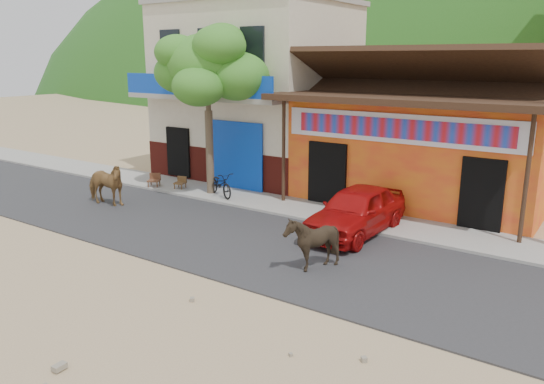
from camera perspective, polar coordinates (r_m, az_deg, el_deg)
The scene contains 12 objects.
ground at distance 12.63m, azimuth -8.07°, elevation -8.91°, with size 120.00×120.00×0.00m, color #9E825B.
road at distance 14.42m, azimuth -1.33°, elevation -5.69°, with size 60.00×5.00×0.04m, color #28282B.
sidewalk at distance 17.22m, azimuth 5.50°, elevation -2.27°, with size 60.00×2.00×0.12m, color gray.
dance_club at distance 19.66m, azimuth 16.49°, elevation 4.48°, with size 8.00×6.00×3.60m, color orange.
cafe_building at distance 22.90m, azimuth -1.56°, elevation 10.65°, with size 7.00×6.00×7.00m, color beige.
tree at distance 19.10m, azimuth -6.85°, elevation 8.69°, with size 3.00×3.00×6.00m, color #2D721E, non-canonical shape.
cow_tan at distance 18.86m, azimuth -17.56°, elevation 0.82°, with size 0.79×1.74×1.47m, color olive.
cow_dark at distance 12.57m, azimuth 4.32°, elevation -5.43°, with size 1.09×1.22×1.35m, color black.
red_car at distance 15.26m, azimuth 9.04°, elevation -1.96°, with size 1.62×4.02×1.37m, color #A60B0C.
scooter at distance 19.01m, azimuth -5.58°, elevation 0.87°, with size 0.59×1.68×0.88m, color black.
cafe_chair_left at distance 20.34m, azimuth -9.89°, elevation 1.52°, with size 0.38×0.38×0.82m, color #53301B, non-canonical shape.
cafe_chair_right at distance 20.83m, azimuth -12.63°, elevation 1.83°, with size 0.43×0.43×0.92m, color #53311B, non-canonical shape.
Camera 1 is at (7.96, -8.47, 4.94)m, focal length 35.00 mm.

